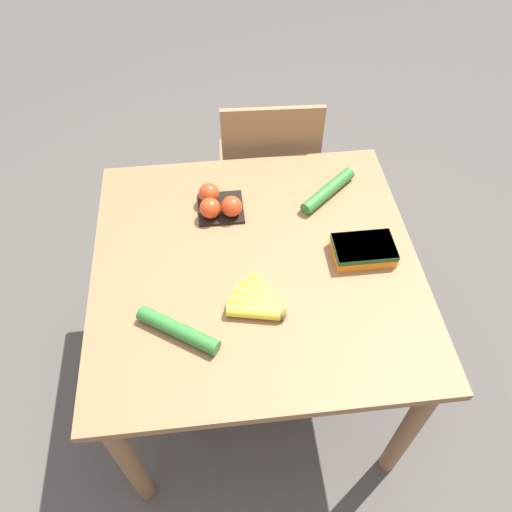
{
  "coord_description": "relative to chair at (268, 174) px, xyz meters",
  "views": [
    {
      "loc": [
        -0.11,
        -0.96,
        1.96
      ],
      "look_at": [
        0.0,
        0.0,
        0.77
      ],
      "focal_mm": 35.0,
      "sensor_mm": 36.0,
      "label": 1
    }
  ],
  "objects": [
    {
      "name": "carrot_bag",
      "position": [
        0.21,
        -0.7,
        0.28
      ],
      "size": [
        0.19,
        0.12,
        0.05
      ],
      "color": "orange",
      "rests_on": "dining_table"
    },
    {
      "name": "banana_bunch",
      "position": [
        -0.14,
        -0.86,
        0.27
      ],
      "size": [
        0.17,
        0.17,
        0.04
      ],
      "color": "brown",
      "rests_on": "dining_table"
    },
    {
      "name": "cucumber_near",
      "position": [
        -0.37,
        -0.92,
        0.28
      ],
      "size": [
        0.23,
        0.18,
        0.04
      ],
      "color": "#2D702D",
      "rests_on": "dining_table"
    },
    {
      "name": "tomato_pack",
      "position": [
        -0.23,
        -0.46,
        0.29
      ],
      "size": [
        0.15,
        0.15,
        0.08
      ],
      "color": "black",
      "rests_on": "dining_table"
    },
    {
      "name": "ground_plane",
      "position": [
        -0.13,
        -0.69,
        -0.49
      ],
      "size": [
        12.0,
        12.0,
        0.0
      ],
      "primitive_type": "plane",
      "color": "#4C4742"
    },
    {
      "name": "cucumber_far",
      "position": [
        0.15,
        -0.42,
        0.28
      ],
      "size": [
        0.22,
        0.2,
        0.04
      ],
      "color": "#2D702D",
      "rests_on": "dining_table"
    },
    {
      "name": "dining_table",
      "position": [
        -0.13,
        -0.69,
        0.15
      ],
      "size": [
        1.02,
        1.0,
        0.74
      ],
      "color": "olive",
      "rests_on": "ground_plane"
    },
    {
      "name": "chair",
      "position": [
        0.0,
        0.0,
        0.0
      ],
      "size": [
        0.44,
        0.42,
        0.91
      ],
      "rotation": [
        0.0,
        0.0,
        3.1
      ],
      "color": "#8E6642",
      "rests_on": "ground_plane"
    }
  ]
}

